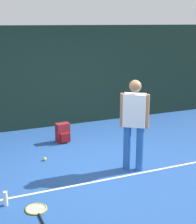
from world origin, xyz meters
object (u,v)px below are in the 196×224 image
Objects in this scene: backpack at (63,133)px; tennis_player at (134,120)px; tennis_ball_near_player at (45,159)px; water_bottle at (5,199)px; tennis_racket at (37,210)px.

tennis_player is at bearing -73.79° from backpack.
backpack reaches higher than tennis_ball_near_player.
water_bottle is (-0.97, -1.44, 0.08)m from tennis_ball_near_player.
tennis_ball_near_player is at bearing -131.50° from backpack.
water_bottle reaches higher than tennis_ball_near_player.
tennis_ball_near_player is (-0.66, -0.91, -0.18)m from backpack.
tennis_ball_near_player is 0.29× the size of water_bottle.
tennis_player reaches higher than tennis_racket.
backpack is 1.94× the size of water_bottle.
water_bottle is at bearing 45.42° from tennis_player.
tennis_ball_near_player is (-1.43, 1.04, -0.93)m from tennis_player.
tennis_racket is at bearing -39.61° from water_bottle.
tennis_player reaches higher than tennis_ball_near_player.
water_bottle is at bearing -123.80° from tennis_ball_near_player.
tennis_player is 3.86× the size of backpack.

